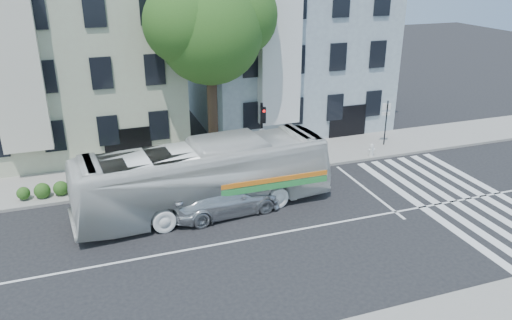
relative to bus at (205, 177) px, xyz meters
name	(u,v)px	position (x,y,z in m)	size (l,w,h in m)	color
ground	(265,236)	(1.81, -3.20, -1.67)	(120.00, 120.00, 0.00)	black
sidewalk_far	(217,166)	(1.81, 4.80, -1.60)	(80.00, 4.00, 0.15)	gray
building_left	(72,56)	(-5.19, 11.80, 3.83)	(12.00, 10.00, 11.00)	#A9AA8F
building_right	(286,44)	(8.81, 11.80, 3.83)	(12.00, 10.00, 11.00)	#85929E
street_tree	(210,24)	(1.87, 5.54, 6.16)	(7.30, 5.90, 11.10)	#2D2116
bus	(205,177)	(0.00, 0.00, 0.00)	(12.02, 2.81, 3.35)	silver
sedan	(225,198)	(0.78, -0.60, -0.91)	(5.24, 2.13, 1.52)	silver
hedge	(114,181)	(-3.90, 3.60, -1.17)	(8.50, 0.84, 0.70)	#256521
traffic_signal	(262,130)	(3.81, 2.74, 0.98)	(0.42, 0.53, 4.11)	black
fire_hydrant	(371,150)	(10.81, 3.10, -1.13)	(0.42, 0.25, 0.76)	silver
far_sign_pole	(386,117)	(12.61, 4.57, 0.25)	(0.50, 0.24, 2.84)	black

